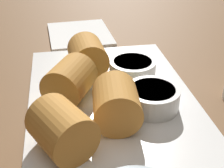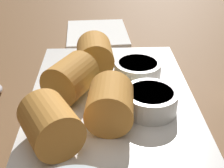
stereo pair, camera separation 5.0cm
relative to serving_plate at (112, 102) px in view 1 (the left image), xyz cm
name	(u,v)px [view 1 (the left image)]	position (x,y,z in cm)	size (l,w,h in cm)	color
table_surface	(121,110)	(-0.28, 1.43, -1.76)	(180.00, 140.00, 2.00)	brown
serving_plate	(112,102)	(0.00, 0.00, 0.00)	(33.98, 23.12, 1.50)	white
roll_front_left	(116,101)	(5.14, -0.40, 3.59)	(7.66, 6.26, 5.69)	#C68438
roll_front_right	(87,54)	(-8.83, -2.47, 3.59)	(7.60, 6.10, 5.69)	#C68438
roll_back_left	(60,127)	(9.03, -7.30, 3.59)	(8.35, 8.04, 5.69)	#C68438
roll_back_right	(71,79)	(-1.24, -5.46, 3.59)	(8.36, 8.07, 5.69)	#C68438
dipping_bowl_near	(132,69)	(-5.23, 4.12, 2.32)	(7.16, 7.16, 2.91)	silver
dipping_bowl_far	(152,97)	(3.15, 4.87, 2.32)	(7.16, 7.16, 2.91)	silver
napkin	(80,34)	(-28.18, -2.26, -0.46)	(16.02, 13.86, 0.60)	white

